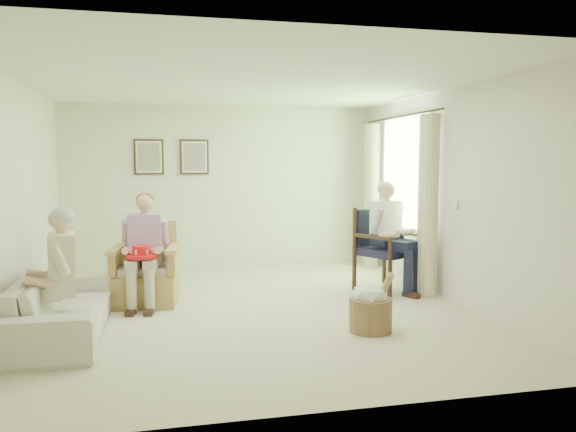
% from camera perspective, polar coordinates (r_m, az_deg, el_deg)
% --- Properties ---
extents(floor, '(5.50, 5.50, 0.00)m').
position_cam_1_polar(floor, '(6.61, -3.93, -9.48)').
color(floor, beige).
rests_on(floor, ground).
extents(back_wall, '(5.00, 0.04, 2.60)m').
position_cam_1_polar(back_wall, '(9.12, -6.63, 2.95)').
color(back_wall, silver).
rests_on(back_wall, ground).
extents(front_wall, '(5.00, 0.04, 2.60)m').
position_cam_1_polar(front_wall, '(3.71, 2.43, -0.94)').
color(front_wall, silver).
rests_on(front_wall, ground).
extents(left_wall, '(0.04, 5.50, 2.60)m').
position_cam_1_polar(left_wall, '(6.51, -26.32, 1.32)').
color(left_wall, silver).
rests_on(left_wall, ground).
extents(right_wall, '(0.04, 5.50, 2.60)m').
position_cam_1_polar(right_wall, '(7.21, 16.04, 2.05)').
color(right_wall, silver).
rests_on(right_wall, ground).
extents(ceiling, '(5.00, 5.50, 0.02)m').
position_cam_1_polar(ceiling, '(6.44, -4.09, 13.44)').
color(ceiling, white).
rests_on(ceiling, back_wall).
extents(window, '(0.13, 2.50, 1.63)m').
position_cam_1_polar(window, '(8.26, 11.87, 4.56)').
color(window, '#2D6B23').
rests_on(window, right_wall).
extents(curtain_left, '(0.34, 0.34, 2.30)m').
position_cam_1_polar(curtain_left, '(7.34, 14.02, 0.99)').
color(curtain_left, beige).
rests_on(curtain_left, ground).
extents(curtain_right, '(0.34, 0.34, 2.30)m').
position_cam_1_polar(curtain_right, '(9.13, 8.49, 1.98)').
color(curtain_right, beige).
rests_on(curtain_right, ground).
extents(framed_print_left, '(0.45, 0.05, 0.55)m').
position_cam_1_polar(framed_print_left, '(9.03, -13.95, 5.84)').
color(framed_print_left, '#382114').
rests_on(framed_print_left, back_wall).
extents(framed_print_right, '(0.45, 0.05, 0.55)m').
position_cam_1_polar(framed_print_right, '(9.04, -9.49, 5.93)').
color(framed_print_right, '#382114').
rests_on(framed_print_right, back_wall).
extents(wicker_armchair, '(0.76, 0.76, 0.97)m').
position_cam_1_polar(wicker_armchair, '(7.06, -14.17, -6.09)').
color(wicker_armchair, tan).
rests_on(wicker_armchair, ground).
extents(wood_armchair, '(0.70, 0.65, 1.07)m').
position_cam_1_polar(wood_armchair, '(7.68, 9.78, -2.96)').
color(wood_armchair, black).
rests_on(wood_armchair, ground).
extents(sofa, '(2.04, 0.80, 0.60)m').
position_cam_1_polar(sofa, '(6.05, -21.93, -8.41)').
color(sofa, beige).
rests_on(sofa, ground).
extents(person_wicker, '(0.40, 0.62, 1.32)m').
position_cam_1_polar(person_wicker, '(6.85, -14.29, -2.59)').
color(person_wicker, '#C2B09C').
rests_on(person_wicker, ground).
extents(person_dark, '(0.40, 0.62, 1.42)m').
position_cam_1_polar(person_dark, '(7.48, 10.33, -1.20)').
color(person_dark, '#181B35').
rests_on(person_dark, ground).
extents(person_sofa, '(0.42, 0.62, 1.26)m').
position_cam_1_polar(person_sofa, '(5.78, -22.39, -4.85)').
color(person_sofa, beige).
rests_on(person_sofa, ground).
extents(red_hat, '(0.36, 0.36, 0.14)m').
position_cam_1_polar(red_hat, '(6.67, -14.63, -3.70)').
color(red_hat, red).
rests_on(red_hat, person_wicker).
extents(hatbox, '(0.45, 0.45, 0.64)m').
position_cam_1_polar(hatbox, '(5.81, 8.41, -9.14)').
color(hatbox, tan).
rests_on(hatbox, ground).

